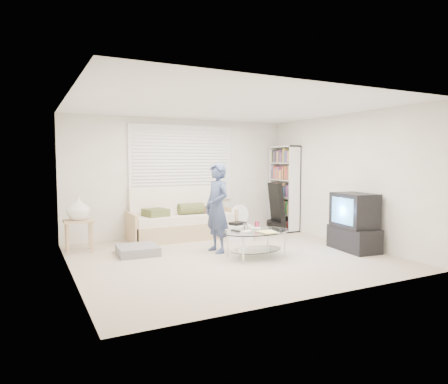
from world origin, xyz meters
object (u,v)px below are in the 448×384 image
futon_sofa (181,221)px  coffee_table (256,236)px  tv_unit (354,223)px  bookshelf (284,188)px

futon_sofa → coffee_table: futon_sofa is taller
futon_sofa → tv_unit: 3.41m
coffee_table → futon_sofa: bearing=103.6°
tv_unit → coffee_table: bearing=169.6°
bookshelf → futon_sofa: bearing=176.8°
futon_sofa → coffee_table: 2.19m
bookshelf → tv_unit: bearing=-93.1°
bookshelf → coffee_table: (-1.97, -1.99, -0.61)m
futon_sofa → tv_unit: futon_sofa is taller
futon_sofa → bookshelf: 2.56m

